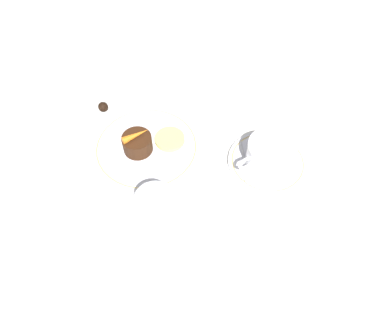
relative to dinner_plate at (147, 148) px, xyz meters
name	(u,v)px	position (x,y,z in m)	size (l,w,h in m)	color
ground_plane	(154,157)	(-0.01, 0.02, -0.01)	(3.00, 3.00, 0.00)	white
dinner_plate	(147,148)	(0.00, 0.00, 0.00)	(0.22, 0.22, 0.01)	white
saucer	(267,162)	(-0.21, 0.14, 0.00)	(0.16, 0.16, 0.01)	white
coffee_cup	(270,153)	(-0.21, 0.15, 0.03)	(0.12, 0.10, 0.05)	white
spoon	(246,167)	(-0.16, 0.14, 0.00)	(0.05, 0.10, 0.00)	silver
wine_glass	(156,210)	(0.05, 0.18, 0.07)	(0.07, 0.07, 0.12)	silver
fork	(78,198)	(0.17, 0.05, -0.01)	(0.02, 0.20, 0.01)	silver
dessert_cake	(137,143)	(0.02, 0.00, 0.02)	(0.06, 0.06, 0.04)	#381E0F
carrot_garnish	(136,135)	(0.02, 0.00, 0.05)	(0.06, 0.02, 0.02)	orange
pineapple_slice	(170,139)	(-0.05, 0.01, 0.01)	(0.06, 0.06, 0.01)	#EFE075
chocolate_truffle	(103,107)	(0.04, -0.15, 0.00)	(0.02, 0.02, 0.02)	black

